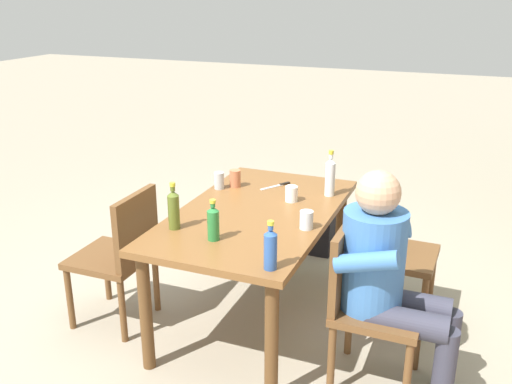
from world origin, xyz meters
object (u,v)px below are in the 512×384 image
object	(u,v)px
bottle_blue	(270,248)
bottle_green	(213,223)
cup_glass	(306,220)
cup_steel	(219,181)
chair_far_right	(364,298)
cup_terracotta	(235,178)
backpack_by_far_side	(296,217)
bottle_clear	(330,176)
backpack_by_near_side	(322,225)
dining_table	(256,225)
bottle_olive	(174,209)
chair_far_left	(387,244)
person_in_white_shirt	(388,273)
cup_white	(291,194)
table_knife	(278,186)
chair_near_right	(121,251)

from	to	relation	value
bottle_blue	bottle_green	bearing A→B (deg)	-116.71
cup_glass	cup_steel	size ratio (longest dim) A/B	0.92
chair_far_right	cup_terracotta	distance (m)	1.29
backpack_by_far_side	bottle_green	bearing A→B (deg)	3.12
bottle_clear	backpack_by_near_side	xyz separation A→B (m)	(-0.71, -0.22, -0.65)
dining_table	bottle_olive	size ratio (longest dim) A/B	5.75
chair_far_left	person_in_white_shirt	size ratio (longest dim) A/B	0.74
bottle_green	cup_steel	size ratio (longest dim) A/B	2.01
bottle_green	bottle_clear	bearing A→B (deg)	156.47
cup_white	chair_far_left	bearing A→B (deg)	100.90
bottle_green	table_knife	bearing A→B (deg)	178.78
backpack_by_near_side	chair_far_left	bearing A→B (deg)	38.60
backpack_by_near_side	backpack_by_far_side	size ratio (longest dim) A/B	1.10
chair_far_left	cup_white	distance (m)	0.68
cup_white	table_knife	world-z (taller)	cup_white
cup_terracotta	backpack_by_far_side	bearing A→B (deg)	170.68
bottle_green	cup_glass	world-z (taller)	bottle_green
dining_table	cup_white	bearing A→B (deg)	148.52
bottle_green	backpack_by_far_side	size ratio (longest dim) A/B	0.56
dining_table	cup_terracotta	bearing A→B (deg)	-140.55
chair_near_right	cup_steel	size ratio (longest dim) A/B	7.72
cup_steel	bottle_clear	bearing A→B (deg)	101.53
person_in_white_shirt	bottle_green	distance (m)	0.93
cup_white	backpack_by_far_side	distance (m)	1.21
bottle_olive	cup_steel	world-z (taller)	bottle_olive
bottle_blue	table_knife	xyz separation A→B (m)	(-1.14, -0.38, -0.10)
cup_white	backpack_by_far_side	size ratio (longest dim) A/B	0.24
chair_near_right	bottle_clear	xyz separation A→B (m)	(-0.78, 1.08, 0.37)
dining_table	backpack_by_near_side	world-z (taller)	dining_table
chair_far_left	bottle_green	bearing A→B (deg)	-44.08
chair_far_left	bottle_olive	distance (m)	1.36
chair_far_right	person_in_white_shirt	size ratio (longest dim) A/B	0.74
cup_glass	chair_near_right	bearing A→B (deg)	-79.51
person_in_white_shirt	table_knife	bearing A→B (deg)	-132.95
chair_far_left	bottle_clear	bearing A→B (deg)	-100.90
chair_near_right	chair_far_left	bearing A→B (deg)	115.22
chair_far_right	bottle_green	xyz separation A→B (m)	(0.12, -0.79, 0.34)
backpack_by_near_side	backpack_by_far_side	world-z (taller)	backpack_by_near_side
cup_terracotta	cup_white	bearing A→B (deg)	74.33
chair_near_right	cup_steel	bearing A→B (deg)	150.01
person_in_white_shirt	cup_white	xyz separation A→B (m)	(-0.58, -0.71, 0.13)
bottle_olive	cup_terracotta	world-z (taller)	bottle_olive
bottle_clear	cup_terracotta	size ratio (longest dim) A/B	2.59
bottle_clear	bottle_olive	xyz separation A→B (m)	(0.84, -0.66, -0.01)
chair_far_right	bottle_olive	size ratio (longest dim) A/B	3.23
backpack_by_near_side	cup_terracotta	bearing A→B (deg)	-27.80
backpack_by_far_side	person_in_white_shirt	bearing A→B (deg)	31.86
cup_terracotta	table_knife	bearing A→B (deg)	113.82
bottle_clear	backpack_by_near_side	world-z (taller)	bottle_clear
bottle_olive	cup_white	distance (m)	0.80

